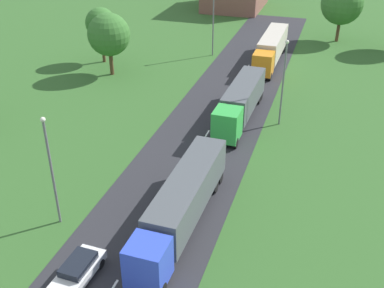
{
  "coord_description": "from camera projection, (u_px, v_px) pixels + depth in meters",
  "views": [
    {
      "loc": [
        11.0,
        7.35,
        22.14
      ],
      "look_at": [
        0.21,
        41.36,
        1.95
      ],
      "focal_mm": 44.14,
      "sensor_mm": 36.0,
      "label": 1
    }
  ],
  "objects": [
    {
      "name": "truck_second",
      "position": [
        183.0,
        202.0,
        33.43
      ],
      "size": [
        2.73,
        14.51,
        3.55
      ],
      "color": "blue",
      "rests_on": "road"
    },
    {
      "name": "truck_third",
      "position": [
        241.0,
        101.0,
        48.48
      ],
      "size": [
        2.74,
        13.2,
        3.53
      ],
      "color": "green",
      "rests_on": "road"
    },
    {
      "name": "truck_fourth",
      "position": [
        271.0,
        48.0,
        63.59
      ],
      "size": [
        2.56,
        14.01,
        3.68
      ],
      "color": "orange",
      "rests_on": "road"
    },
    {
      "name": "car_third",
      "position": [
        78.0,
        271.0,
        29.35
      ],
      "size": [
        1.93,
        4.39,
        1.41
      ],
      "color": "white",
      "rests_on": "road"
    },
    {
      "name": "lamppost_second",
      "position": [
        51.0,
        167.0,
        32.48
      ],
      "size": [
        0.36,
        0.36,
        8.59
      ],
      "color": "slate",
      "rests_on": "ground"
    },
    {
      "name": "lamppost_third",
      "position": [
        283.0,
        79.0,
        46.2
      ],
      "size": [
        0.36,
        0.36,
        8.84
      ],
      "color": "slate",
      "rests_on": "ground"
    },
    {
      "name": "lamppost_fourth",
      "position": [
        213.0,
        21.0,
        65.01
      ],
      "size": [
        0.36,
        0.36,
        8.93
      ],
      "color": "slate",
      "rests_on": "ground"
    },
    {
      "name": "tree_oak",
      "position": [
        101.0,
        23.0,
        62.46
      ],
      "size": [
        4.07,
        4.07,
        7.4
      ],
      "color": "#513823",
      "rests_on": "ground"
    },
    {
      "name": "tree_birch",
      "position": [
        109.0,
        35.0,
        58.35
      ],
      "size": [
        5.3,
        5.3,
        7.86
      ],
      "color": "#513823",
      "rests_on": "ground"
    },
    {
      "name": "tree_elm",
      "position": [
        342.0,
        4.0,
        70.4
      ],
      "size": [
        6.27,
        6.27,
        8.9
      ],
      "color": "#513823",
      "rests_on": "ground"
    }
  ]
}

